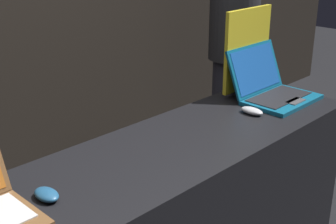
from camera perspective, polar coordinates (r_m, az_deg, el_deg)
mouse_front at (r=1.57m, az=-14.59°, el=-9.71°), size 0.06×0.10×0.03m
laptop_back at (r=2.44m, az=12.49°, el=2.95°), size 0.39×0.35×0.26m
mouse_back at (r=2.23m, az=10.18°, el=0.14°), size 0.06×0.12×0.03m
promo_stand_back at (r=2.48m, az=9.61°, el=7.10°), size 0.36×0.07×0.44m
person_bystander at (r=3.25m, az=7.90°, el=7.73°), size 0.33×0.33×1.76m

